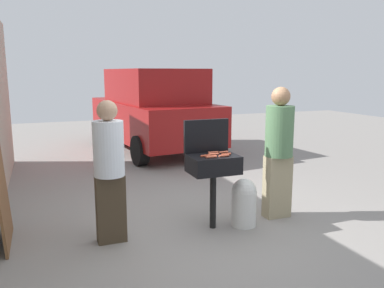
# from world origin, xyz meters

# --- Properties ---
(ground_plane) EXTENTS (24.00, 24.00, 0.00)m
(ground_plane) POSITION_xyz_m (0.00, 0.00, 0.00)
(ground_plane) COLOR gray
(bbq_grill) EXTENTS (0.60, 0.44, 0.94)m
(bbq_grill) POSITION_xyz_m (0.03, 0.00, 0.79)
(bbq_grill) COLOR black
(bbq_grill) RESTS_ON ground
(grill_lid_open) EXTENTS (0.60, 0.05, 0.42)m
(grill_lid_open) POSITION_xyz_m (0.03, 0.22, 1.15)
(grill_lid_open) COLOR black
(grill_lid_open) RESTS_ON bbq_grill
(hot_dog_0) EXTENTS (0.13, 0.04, 0.03)m
(hot_dog_0) POSITION_xyz_m (0.20, 0.08, 0.95)
(hot_dog_0) COLOR #C6593D
(hot_dog_0) RESTS_ON bbq_grill
(hot_dog_1) EXTENTS (0.13, 0.03, 0.03)m
(hot_dog_1) POSITION_xyz_m (-0.05, -0.12, 0.95)
(hot_dog_1) COLOR #C6593D
(hot_dog_1) RESTS_ON bbq_grill
(hot_dog_2) EXTENTS (0.13, 0.04, 0.03)m
(hot_dog_2) POSITION_xyz_m (0.03, 0.01, 0.95)
(hot_dog_2) COLOR #C6593D
(hot_dog_2) RESTS_ON bbq_grill
(hot_dog_3) EXTENTS (0.13, 0.04, 0.03)m
(hot_dog_3) POSITION_xyz_m (-0.05, -0.09, 0.95)
(hot_dog_3) COLOR #AD4228
(hot_dog_3) RESTS_ON bbq_grill
(hot_dog_4) EXTENTS (0.13, 0.04, 0.03)m
(hot_dog_4) POSITION_xyz_m (-0.09, -0.03, 0.95)
(hot_dog_4) COLOR #AD4228
(hot_dog_4) RESTS_ON bbq_grill
(hot_dog_5) EXTENTS (0.13, 0.03, 0.03)m
(hot_dog_5) POSITION_xyz_m (0.07, 0.11, 0.95)
(hot_dog_5) COLOR #C6593D
(hot_dog_5) RESTS_ON bbq_grill
(hot_dog_6) EXTENTS (0.13, 0.04, 0.03)m
(hot_dog_6) POSITION_xyz_m (0.18, -0.05, 0.95)
(hot_dog_6) COLOR #AD4228
(hot_dog_6) RESTS_ON bbq_grill
(hot_dog_7) EXTENTS (0.13, 0.03, 0.03)m
(hot_dog_7) POSITION_xyz_m (0.11, -0.12, 0.95)
(hot_dog_7) COLOR #C6593D
(hot_dog_7) RESTS_ON bbq_grill
(propane_tank) EXTENTS (0.32, 0.32, 0.62)m
(propane_tank) POSITION_xyz_m (0.43, -0.08, 0.32)
(propane_tank) COLOR silver
(propane_tank) RESTS_ON ground
(person_left) EXTENTS (0.35, 0.35, 1.65)m
(person_left) POSITION_xyz_m (-1.24, 0.06, 0.89)
(person_left) COLOR #3F3323
(person_left) RESTS_ON ground
(person_right) EXTENTS (0.37, 0.37, 1.76)m
(person_right) POSITION_xyz_m (1.00, 0.04, 0.96)
(person_right) COLOR gray
(person_right) RESTS_ON ground
(parked_minivan) EXTENTS (2.43, 4.59, 2.02)m
(parked_minivan) POSITION_xyz_m (0.71, 5.20, 1.03)
(parked_minivan) COLOR maroon
(parked_minivan) RESTS_ON ground
(leaning_board) EXTENTS (0.10, 0.90, 1.21)m
(leaning_board) POSITION_xyz_m (-2.39, 0.44, 0.61)
(leaning_board) COLOR brown
(leaning_board) RESTS_ON ground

